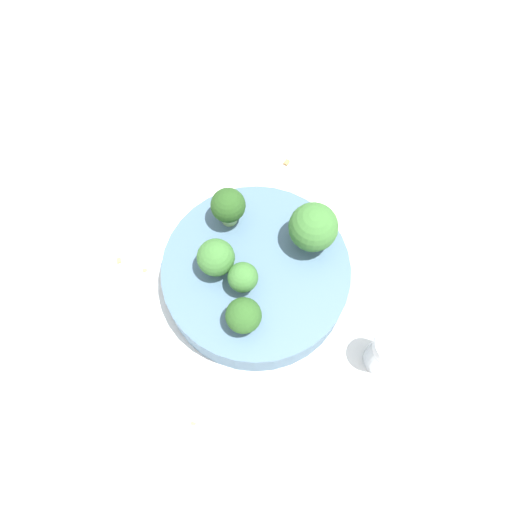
% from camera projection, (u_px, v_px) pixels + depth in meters
% --- Properties ---
extents(ground_plane, '(3.00, 3.00, 0.00)m').
position_uv_depth(ground_plane, '(256.00, 282.00, 0.64)').
color(ground_plane, white).
extents(bowl, '(0.23, 0.23, 0.05)m').
position_uv_depth(bowl, '(256.00, 275.00, 0.62)').
color(bowl, slate).
rests_on(bowl, ground_plane).
extents(broccoli_floret_0, '(0.03, 0.03, 0.04)m').
position_uv_depth(broccoli_floret_0, '(243.00, 278.00, 0.56)').
color(broccoli_floret_0, '#7A9E5B').
rests_on(broccoli_floret_0, bowl).
extents(broccoli_floret_1, '(0.06, 0.06, 0.07)m').
position_uv_depth(broccoli_floret_1, '(313.00, 228.00, 0.57)').
color(broccoli_floret_1, '#7A9E5B').
rests_on(broccoli_floret_1, bowl).
extents(broccoli_floret_2, '(0.04, 0.04, 0.05)m').
position_uv_depth(broccoli_floret_2, '(216.00, 258.00, 0.57)').
color(broccoli_floret_2, '#7A9E5B').
rests_on(broccoli_floret_2, bowl).
extents(broccoli_floret_3, '(0.04, 0.04, 0.06)m').
position_uv_depth(broccoli_floret_3, '(228.00, 206.00, 0.59)').
color(broccoli_floret_3, '#8EB770').
rests_on(broccoli_floret_3, bowl).
extents(broccoli_floret_4, '(0.04, 0.04, 0.05)m').
position_uv_depth(broccoli_floret_4, '(244.00, 316.00, 0.54)').
color(broccoli_floret_4, '#84AD66').
rests_on(broccoli_floret_4, bowl).
extents(pepper_shaker, '(0.04, 0.04, 0.07)m').
position_uv_depth(pepper_shaker, '(386.00, 352.00, 0.56)').
color(pepper_shaker, '#B2B7BC').
rests_on(pepper_shaker, ground_plane).
extents(almond_crumb_0, '(0.01, 0.01, 0.01)m').
position_uv_depth(almond_crumb_0, '(287.00, 162.00, 0.71)').
color(almond_crumb_0, '#AD7F4C').
rests_on(almond_crumb_0, ground_plane).
extents(almond_crumb_1, '(0.01, 0.01, 0.01)m').
position_uv_depth(almond_crumb_1, '(193.00, 424.00, 0.57)').
color(almond_crumb_1, tan).
rests_on(almond_crumb_1, ground_plane).
extents(almond_crumb_2, '(0.01, 0.01, 0.01)m').
position_uv_depth(almond_crumb_2, '(119.00, 260.00, 0.65)').
color(almond_crumb_2, tan).
rests_on(almond_crumb_2, ground_plane).
extents(almond_crumb_3, '(0.01, 0.01, 0.01)m').
position_uv_depth(almond_crumb_3, '(334.00, 215.00, 0.67)').
color(almond_crumb_3, tan).
rests_on(almond_crumb_3, ground_plane).
extents(almond_crumb_4, '(0.01, 0.00, 0.01)m').
position_uv_depth(almond_crumb_4, '(145.00, 270.00, 0.64)').
color(almond_crumb_4, tan).
rests_on(almond_crumb_4, ground_plane).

